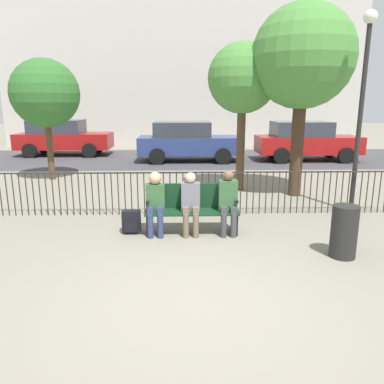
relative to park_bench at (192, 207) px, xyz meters
The scene contains 16 objects.
ground_plane 2.48m from the park_bench, 90.00° to the right, with size 80.00×80.00×0.00m, color gray.
park_bench is the anchor object (origin of this frame).
seated_person_0 0.70m from the park_bench, 169.01° to the right, with size 0.34×0.39×1.18m.
seated_person_1 0.21m from the park_bench, 101.78° to the right, with size 0.34×0.39×1.17m.
seated_person_2 0.69m from the park_bench, 11.06° to the right, with size 0.34×0.39×1.20m.
backpack 1.17m from the park_bench, behind, with size 0.34×0.21×0.44m.
fence_railing 1.17m from the park_bench, 90.80° to the left, with size 9.01×0.03×0.95m.
tree_0 4.52m from the park_bench, 67.60° to the left, with size 1.85×1.85×3.94m.
tree_1 7.04m from the park_bench, 130.09° to the left, with size 2.07×2.07×3.70m.
tree_2 4.96m from the park_bench, 45.38° to the left, with size 2.53×2.53×4.75m.
lamp_post 4.46m from the park_bench, 19.66° to the left, with size 0.28×0.28×4.21m.
street_surface 9.58m from the park_bench, 90.00° to the left, with size 24.00×6.00×0.01m.
parked_car_0 8.80m from the park_bench, 89.54° to the left, with size 4.20×1.94×1.62m.
parked_car_1 12.13m from the park_bench, 117.71° to the left, with size 4.20×1.94×1.62m.
parked_car_2 10.17m from the park_bench, 60.41° to the left, with size 4.20×1.94×1.62m.
trash_bin 2.66m from the park_bench, 27.54° to the right, with size 0.41×0.41×0.84m.
Camera 1 is at (-0.19, -4.30, 2.40)m, focal length 35.00 mm.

